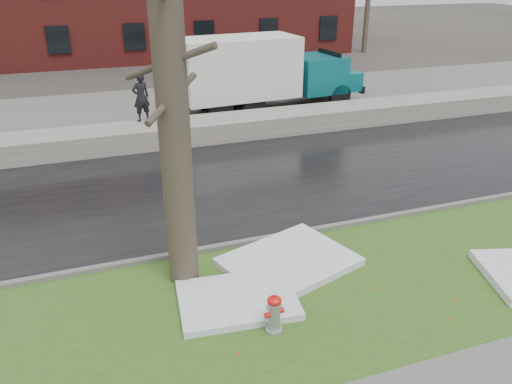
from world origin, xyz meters
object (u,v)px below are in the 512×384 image
object	(u,v)px
fire_hydrant	(274,312)
worker	(141,97)
box_truck	(260,72)
tree	(172,103)

from	to	relation	value
fire_hydrant	worker	distance (m)	11.38
box_truck	fire_hydrant	bearing A→B (deg)	-113.83
tree	worker	world-z (taller)	tree
fire_hydrant	box_truck	world-z (taller)	box_truck
fire_hydrant	tree	size ratio (longest dim) A/B	0.10
tree	worker	bearing A→B (deg)	87.17
tree	fire_hydrant	bearing A→B (deg)	-61.59
fire_hydrant	box_truck	size ratio (longest dim) A/B	0.08
fire_hydrant	box_truck	distance (m)	14.63
fire_hydrant	worker	world-z (taller)	worker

